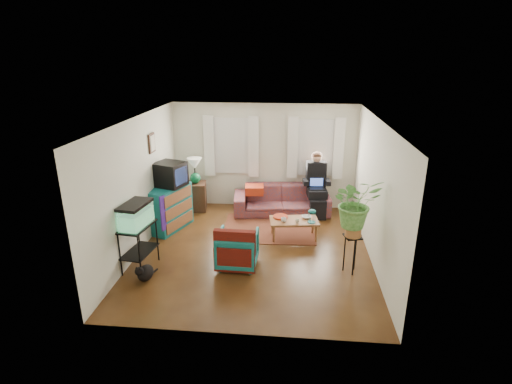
# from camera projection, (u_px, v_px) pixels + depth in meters

# --- Properties ---
(floor) EXTENTS (4.50, 5.00, 0.01)m
(floor) POSITION_uv_depth(u_px,v_px,m) (254.00, 251.00, 7.95)
(floor) COLOR #4F2B14
(floor) RESTS_ON ground
(ceiling) EXTENTS (4.50, 5.00, 0.01)m
(ceiling) POSITION_uv_depth(u_px,v_px,m) (254.00, 120.00, 7.09)
(ceiling) COLOR white
(ceiling) RESTS_ON wall_back
(wall_back) EXTENTS (4.50, 0.01, 2.60)m
(wall_back) POSITION_uv_depth(u_px,v_px,m) (264.00, 156.00, 9.87)
(wall_back) COLOR silver
(wall_back) RESTS_ON floor
(wall_front) EXTENTS (4.50, 0.01, 2.60)m
(wall_front) POSITION_uv_depth(u_px,v_px,m) (235.00, 251.00, 5.17)
(wall_front) COLOR silver
(wall_front) RESTS_ON floor
(wall_left) EXTENTS (0.01, 5.00, 2.60)m
(wall_left) POSITION_uv_depth(u_px,v_px,m) (139.00, 185.00, 7.72)
(wall_left) COLOR silver
(wall_left) RESTS_ON floor
(wall_right) EXTENTS (0.01, 5.00, 2.60)m
(wall_right) POSITION_uv_depth(u_px,v_px,m) (376.00, 193.00, 7.32)
(wall_right) COLOR silver
(wall_right) RESTS_ON floor
(window_left) EXTENTS (1.08, 0.04, 1.38)m
(window_left) POSITION_uv_depth(u_px,v_px,m) (232.00, 146.00, 9.84)
(window_left) COLOR white
(window_left) RESTS_ON wall_back
(window_right) EXTENTS (1.08, 0.04, 1.38)m
(window_right) POSITION_uv_depth(u_px,v_px,m) (315.00, 148.00, 9.66)
(window_right) COLOR white
(window_right) RESTS_ON wall_back
(curtains_left) EXTENTS (1.36, 0.06, 1.50)m
(curtains_left) POSITION_uv_depth(u_px,v_px,m) (231.00, 147.00, 9.76)
(curtains_left) COLOR white
(curtains_left) RESTS_ON wall_back
(curtains_right) EXTENTS (1.36, 0.06, 1.50)m
(curtains_right) POSITION_uv_depth(u_px,v_px,m) (316.00, 148.00, 9.58)
(curtains_right) COLOR white
(curtains_right) RESTS_ON wall_back
(picture_frame) EXTENTS (0.04, 0.32, 0.40)m
(picture_frame) POSITION_uv_depth(u_px,v_px,m) (152.00, 143.00, 8.30)
(picture_frame) COLOR #3D2616
(picture_frame) RESTS_ON wall_left
(area_rug) EXTENTS (2.07, 1.68, 0.01)m
(area_rug) POSITION_uv_depth(u_px,v_px,m) (269.00, 228.00, 8.95)
(area_rug) COLOR brown
(area_rug) RESTS_ON floor
(sofa) EXTENTS (2.38, 1.14, 0.90)m
(sofa) POSITION_uv_depth(u_px,v_px,m) (282.00, 195.00, 9.69)
(sofa) COLOR brown
(sofa) RESTS_ON floor
(seated_person) EXTENTS (0.65, 0.76, 1.37)m
(seated_person) POSITION_uv_depth(u_px,v_px,m) (316.00, 186.00, 9.62)
(seated_person) COLOR black
(seated_person) RESTS_ON sofa
(side_table) EXTENTS (0.54, 0.54, 0.70)m
(side_table) POSITION_uv_depth(u_px,v_px,m) (196.00, 196.00, 9.91)
(side_table) COLOR #412B18
(side_table) RESTS_ON floor
(table_lamp) EXTENTS (0.41, 0.41, 0.64)m
(table_lamp) POSITION_uv_depth(u_px,v_px,m) (195.00, 171.00, 9.69)
(table_lamp) COLOR white
(table_lamp) RESTS_ON side_table
(dresser) EXTENTS (0.88, 1.20, 0.98)m
(dresser) POSITION_uv_depth(u_px,v_px,m) (169.00, 208.00, 8.82)
(dresser) COLOR #106365
(dresser) RESTS_ON floor
(crt_tv) EXTENTS (0.75, 0.71, 0.52)m
(crt_tv) POSITION_uv_depth(u_px,v_px,m) (170.00, 174.00, 8.65)
(crt_tv) COLOR black
(crt_tv) RESTS_ON dresser
(aquarium_stand) EXTENTS (0.52, 0.80, 0.84)m
(aquarium_stand) POSITION_uv_depth(u_px,v_px,m) (139.00, 247.00, 7.19)
(aquarium_stand) COLOR black
(aquarium_stand) RESTS_ON floor
(aquarium) EXTENTS (0.47, 0.73, 0.44)m
(aquarium) POSITION_uv_depth(u_px,v_px,m) (136.00, 214.00, 6.98)
(aquarium) COLOR #7FD899
(aquarium) RESTS_ON aquarium_stand
(black_cat) EXTENTS (0.35, 0.45, 0.34)m
(black_cat) POSITION_uv_depth(u_px,v_px,m) (145.00, 271.00, 6.88)
(black_cat) COLOR black
(black_cat) RESTS_ON floor
(armchair) EXTENTS (0.73, 0.69, 0.73)m
(armchair) POSITION_uv_depth(u_px,v_px,m) (237.00, 247.00, 7.30)
(armchair) COLOR #116869
(armchair) RESTS_ON floor
(serape_throw) EXTENTS (0.74, 0.19, 0.60)m
(serape_throw) POSITION_uv_depth(u_px,v_px,m) (235.00, 247.00, 6.99)
(serape_throw) COLOR #9E0A0A
(serape_throw) RESTS_ON armchair
(coffee_table) EXTENTS (1.06, 0.67, 0.42)m
(coffee_table) POSITION_uv_depth(u_px,v_px,m) (294.00, 229.00, 8.43)
(coffee_table) COLOR brown
(coffee_table) RESTS_ON floor
(cup_a) EXTENTS (0.13, 0.13, 0.09)m
(cup_a) POSITION_uv_depth(u_px,v_px,m) (284.00, 220.00, 8.25)
(cup_a) COLOR white
(cup_a) RESTS_ON coffee_table
(cup_b) EXTENTS (0.10, 0.10, 0.09)m
(cup_b) POSITION_uv_depth(u_px,v_px,m) (297.00, 221.00, 8.19)
(cup_b) COLOR beige
(cup_b) RESTS_ON coffee_table
(bowl) EXTENTS (0.22, 0.22, 0.05)m
(bowl) POSITION_uv_depth(u_px,v_px,m) (306.00, 217.00, 8.44)
(bowl) COLOR white
(bowl) RESTS_ON coffee_table
(snack_tray) EXTENTS (0.35, 0.35, 0.04)m
(snack_tray) POSITION_uv_depth(u_px,v_px,m) (280.00, 217.00, 8.48)
(snack_tray) COLOR #B21414
(snack_tray) RESTS_ON coffee_table
(birdcage) EXTENTS (0.18, 0.18, 0.29)m
(birdcage) POSITION_uv_depth(u_px,v_px,m) (312.00, 216.00, 8.19)
(birdcage) COLOR #115B6B
(birdcage) RESTS_ON coffee_table
(plant_stand) EXTENTS (0.37, 0.37, 0.71)m
(plant_stand) POSITION_uv_depth(u_px,v_px,m) (351.00, 254.00, 7.08)
(plant_stand) COLOR black
(plant_stand) RESTS_ON floor
(potted_plant) EXTENTS (0.96, 0.88, 0.90)m
(potted_plant) POSITION_uv_depth(u_px,v_px,m) (355.00, 210.00, 6.80)
(potted_plant) COLOR #599947
(potted_plant) RESTS_ON plant_stand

